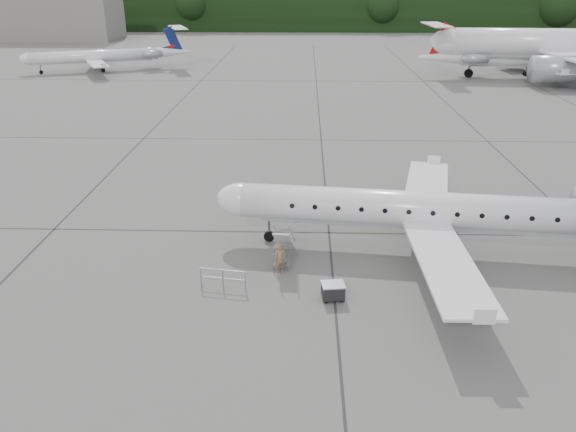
# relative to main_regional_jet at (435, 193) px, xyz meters

# --- Properties ---
(ground) EXTENTS (320.00, 320.00, 0.00)m
(ground) POSITION_rel_main_regional_jet_xyz_m (0.02, -5.13, -3.38)
(ground) COLOR slate
(ground) RESTS_ON ground
(treeline) EXTENTS (260.00, 4.00, 8.00)m
(treeline) POSITION_rel_main_regional_jet_xyz_m (0.02, 124.87, 0.62)
(treeline) COLOR black
(treeline) RESTS_ON ground
(terminal_building) EXTENTS (40.00, 14.00, 10.00)m
(terminal_building) POSITION_rel_main_regional_jet_xyz_m (-69.98, 104.87, 1.62)
(terminal_building) COLOR slate
(terminal_building) RESTS_ON ground
(main_regional_jet) EXTENTS (28.25, 21.70, 6.76)m
(main_regional_jet) POSITION_rel_main_regional_jet_xyz_m (0.00, 0.00, 0.00)
(main_regional_jet) COLOR silver
(main_regional_jet) RESTS_ON ground
(airstair) EXTENTS (1.11, 2.52, 2.12)m
(airstair) POSITION_rel_main_regional_jet_xyz_m (-7.88, -1.38, -2.32)
(airstair) COLOR silver
(airstair) RESTS_ON ground
(passenger) EXTENTS (0.68, 0.54, 1.64)m
(passenger) POSITION_rel_main_regional_jet_xyz_m (-8.03, -2.74, -2.56)
(passenger) COLOR brown
(passenger) RESTS_ON ground
(safety_railing) EXTENTS (2.19, 0.42, 1.00)m
(safety_railing) POSITION_rel_main_regional_jet_xyz_m (-10.71, -4.32, -2.88)
(safety_railing) COLOR gray
(safety_railing) RESTS_ON ground
(baggage_cart) EXTENTS (1.10, 0.94, 0.87)m
(baggage_cart) POSITION_rel_main_regional_jet_xyz_m (-5.48, -5.13, -2.95)
(baggage_cart) COLOR black
(baggage_cart) RESTS_ON ground
(bg_narrowbody) EXTENTS (39.50, 29.23, 13.77)m
(bg_narrowbody) POSITION_rel_main_regional_jet_xyz_m (28.84, 55.59, 3.50)
(bg_narrowbody) COLOR silver
(bg_narrowbody) RESTS_ON ground
(bg_regional_left) EXTENTS (28.53, 24.56, 6.30)m
(bg_regional_left) POSITION_rel_main_regional_jet_xyz_m (-39.17, 60.01, -0.23)
(bg_regional_left) COLOR silver
(bg_regional_left) RESTS_ON ground
(bg_regional_right) EXTENTS (29.38, 21.64, 7.52)m
(bg_regional_right) POSITION_rel_main_regional_jet_xyz_m (26.70, 56.45, 0.38)
(bg_regional_right) COLOR silver
(bg_regional_right) RESTS_ON ground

